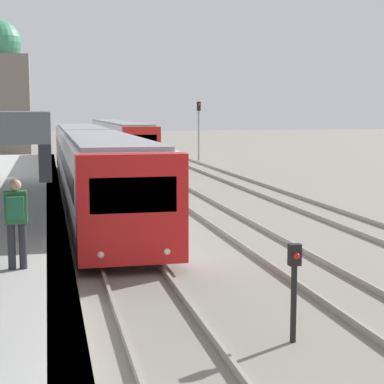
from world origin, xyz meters
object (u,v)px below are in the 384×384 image
(person_on_platform, at_px, (16,216))
(train_near, at_px, (90,159))
(train_far, at_px, (118,136))
(signal_post_near, at_px, (294,281))
(signal_mast_far, at_px, (199,123))

(person_on_platform, relative_size, train_near, 0.05)
(train_near, distance_m, train_far, 26.27)
(person_on_platform, xyz_separation_m, signal_post_near, (4.51, -2.25, -0.88))
(train_near, relative_size, signal_post_near, 18.23)
(person_on_platform, height_order, signal_mast_far, signal_mast_far)
(train_near, bearing_deg, signal_post_near, -84.22)
(train_far, bearing_deg, signal_mast_far, -52.19)
(signal_post_near, bearing_deg, person_on_platform, 153.48)
(signal_mast_far, bearing_deg, train_far, 127.81)
(train_far, distance_m, signal_mast_far, 9.08)
(person_on_platform, xyz_separation_m, signal_mast_far, (12.08, 36.59, 0.96))
(signal_mast_far, bearing_deg, person_on_platform, -108.28)
(train_far, xyz_separation_m, signal_mast_far, (5.51, -7.10, 1.25))
(train_far, relative_size, signal_mast_far, 6.39)
(train_near, bearing_deg, train_far, 81.05)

